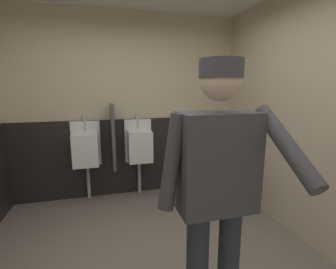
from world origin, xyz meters
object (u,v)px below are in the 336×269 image
(urinal_left, at_px, (86,149))
(urinal_right, at_px, (187,142))
(urinal_middle, at_px, (139,145))
(trash_bin, at_px, (233,183))
(person, at_px, (217,183))

(urinal_left, height_order, urinal_right, same)
(urinal_left, relative_size, urinal_middle, 1.00)
(urinal_left, distance_m, trash_bin, 2.10)
(urinal_left, bearing_deg, trash_bin, -19.08)
(urinal_middle, bearing_deg, urinal_left, 180.00)
(person, relative_size, trash_bin, 2.74)
(urinal_left, xyz_separation_m, person, (0.89, -2.23, 0.29))
(urinal_right, distance_m, person, 2.33)
(urinal_middle, xyz_separation_m, urinal_right, (0.75, 0.00, 0.00))
(urinal_middle, distance_m, person, 2.25)
(person, bearing_deg, trash_bin, 56.01)
(urinal_right, xyz_separation_m, trash_bin, (0.44, -0.67, -0.45))
(urinal_middle, bearing_deg, urinal_right, 0.00)
(urinal_left, relative_size, urinal_right, 1.00)
(urinal_middle, distance_m, trash_bin, 1.44)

